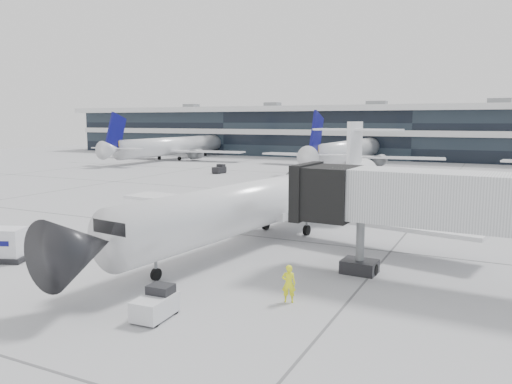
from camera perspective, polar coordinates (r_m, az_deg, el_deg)
The scene contains 11 objects.
ground at distance 35.45m, azimuth -0.99°, elevation -4.97°, with size 220.00×220.00×0.00m, color gray.
terminal at distance 113.87m, azimuth 18.22°, elevation 6.25°, with size 170.00×22.00×10.00m, color black.
bg_jet_left at distance 105.37m, azimuth -9.24°, elevation 3.70°, with size 32.00×40.00×9.60m, color silver, non-canonical shape.
bg_jet_center at distance 89.32m, azimuth 10.56°, elevation 2.88°, with size 32.00×40.00×9.60m, color silver, non-canonical shape.
regional_jet at distance 34.84m, azimuth 2.39°, elevation -0.66°, with size 27.61×34.46×7.96m.
jet_bridge at distance 25.48m, azimuth 26.27°, elevation -1.30°, with size 18.17×4.48×5.83m.
ramp_worker at distance 22.65m, azimuth 3.76°, elevation -10.40°, with size 0.63×0.41×1.73m, color #F9FF1A.
baggage_tug at distance 21.44m, azimuth -11.38°, elevation -12.46°, with size 1.31×2.08×1.28m.
cargo_uld at distance 32.40m, azimuth -26.60°, elevation -5.41°, with size 2.74×2.40×1.87m.
traffic_cone at distance 42.54m, azimuth -3.80°, elevation -2.41°, with size 0.49×0.49×0.55m.
far_tug at distance 76.82m, azimuth -4.20°, elevation 2.61°, with size 1.46×2.27×1.38m.
Camera 1 is at (15.71, -30.74, 8.08)m, focal length 35.00 mm.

